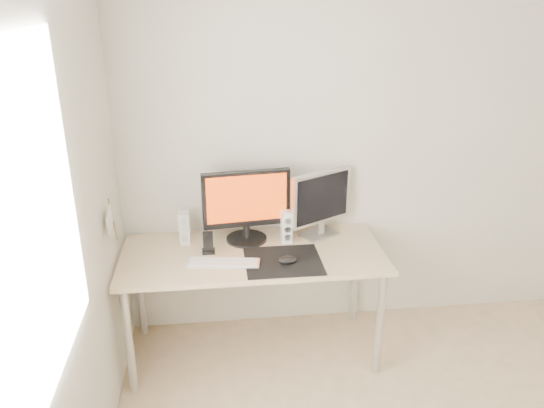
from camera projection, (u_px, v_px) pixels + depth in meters
wall_back at (387, 149)px, 3.49m from camera, size 3.50×0.00×3.50m
wall_left at (30, 316)px, 1.68m from camera, size 0.00×3.50×3.50m
window_pane at (20, 245)px, 1.59m from camera, size 0.00×1.30×1.30m
mousepad at (283, 261)px, 3.13m from camera, size 0.45×0.40×0.00m
mouse at (287, 260)px, 3.09m from camera, size 0.11×0.07×0.04m
desk at (253, 263)px, 3.27m from camera, size 1.60×0.70×0.73m
main_monitor at (246, 204)px, 3.29m from camera, size 0.55×0.29×0.47m
second_monitor at (321, 201)px, 3.37m from camera, size 0.41×0.25×0.43m
speaker_left at (185, 228)px, 3.32m from camera, size 0.07×0.08×0.21m
speaker_right at (287, 227)px, 3.34m from camera, size 0.07×0.08×0.21m
keyboard at (224, 263)px, 3.09m from camera, size 0.43×0.18×0.02m
phone_dock at (208, 246)px, 3.22m from camera, size 0.08×0.07×0.14m
pennant at (111, 220)px, 2.90m from camera, size 0.01×0.23×0.29m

